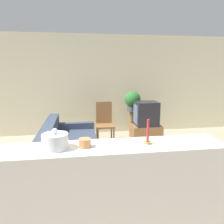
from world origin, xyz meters
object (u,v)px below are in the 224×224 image
at_px(decorative_bowl, 55,141).
at_px(couch, 69,150).
at_px(potted_plant, 133,100).
at_px(wooden_chair, 104,121).
at_px(television, 146,114).

bearing_deg(decorative_bowl, couch, 89.64).
bearing_deg(potted_plant, wooden_chair, -168.14).
relative_size(couch, wooden_chair, 1.98).
distance_m(couch, wooden_chair, 1.53).
height_order(wooden_chair, decorative_bowl, decorative_bowl).
relative_size(wooden_chair, decorative_bowl, 4.16).
bearing_deg(couch, television, 28.42).
distance_m(couch, television, 2.09).
height_order(potted_plant, decorative_bowl, decorative_bowl).
xyz_separation_m(couch, potted_plant, (1.57, 1.43, 0.71)).
bearing_deg(wooden_chair, television, -17.20).
bearing_deg(television, decorative_bowl, -120.90).
xyz_separation_m(potted_plant, decorative_bowl, (-1.58, -3.48, 0.15)).
relative_size(potted_plant, decorative_bowl, 2.16).
xyz_separation_m(wooden_chair, decorative_bowl, (-0.84, -3.32, 0.62)).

